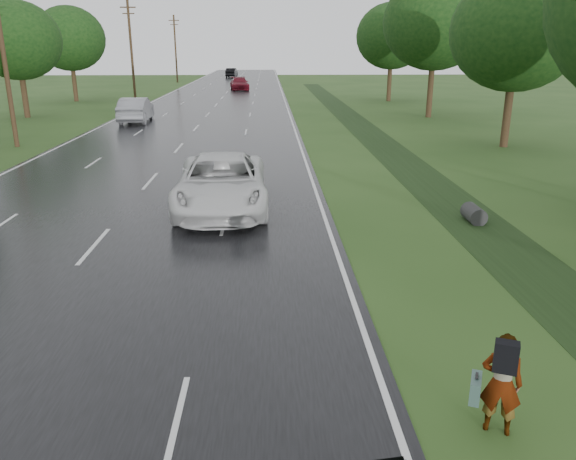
# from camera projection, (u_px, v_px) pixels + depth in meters

# --- Properties ---
(road) EXTENTS (14.00, 180.00, 0.04)m
(road) POSITION_uv_depth(u_px,v_px,m) (213.00, 109.00, 50.91)
(road) COLOR black
(road) RESTS_ON ground
(edge_stripe_east) EXTENTS (0.12, 180.00, 0.01)m
(edge_stripe_east) POSITION_uv_depth(u_px,v_px,m) (287.00, 108.00, 51.13)
(edge_stripe_east) COLOR silver
(edge_stripe_east) RESTS_ON road
(edge_stripe_west) EXTENTS (0.12, 180.00, 0.01)m
(edge_stripe_west) POSITION_uv_depth(u_px,v_px,m) (138.00, 109.00, 50.66)
(edge_stripe_west) COLOR silver
(edge_stripe_west) RESTS_ON road
(center_line) EXTENTS (0.12, 180.00, 0.01)m
(center_line) POSITION_uv_depth(u_px,v_px,m) (213.00, 108.00, 50.90)
(center_line) COLOR silver
(center_line) RESTS_ON road
(drainage_ditch) EXTENTS (2.20, 120.00, 0.56)m
(drainage_ditch) POSITION_uv_depth(u_px,v_px,m) (408.00, 166.00, 26.33)
(drainage_ditch) COLOR black
(drainage_ditch) RESTS_ON ground
(utility_pole_mid) EXTENTS (1.60, 0.26, 10.00)m
(utility_pole_mid) POSITION_uv_depth(u_px,v_px,m) (3.00, 50.00, 29.98)
(utility_pole_mid) COLOR #3A2A17
(utility_pole_mid) RESTS_ON ground
(utility_pole_far) EXTENTS (1.60, 0.26, 10.00)m
(utility_pole_far) POSITION_uv_depth(u_px,v_px,m) (131.00, 48.00, 58.47)
(utility_pole_far) COLOR #3A2A17
(utility_pole_far) RESTS_ON ground
(utility_pole_distant) EXTENTS (1.60, 0.26, 10.00)m
(utility_pole_distant) POSITION_uv_depth(u_px,v_px,m) (175.00, 48.00, 86.97)
(utility_pole_distant) COLOR #3A2A17
(utility_pole_distant) RESTS_ON ground
(tree_east_c) EXTENTS (7.00, 7.00, 9.29)m
(tree_east_c) POSITION_uv_depth(u_px,v_px,m) (517.00, 31.00, 29.69)
(tree_east_c) COLOR #3A2A17
(tree_east_c) RESTS_ON ground
(tree_east_d) EXTENTS (8.00, 8.00, 10.76)m
(tree_east_d) POSITION_uv_depth(u_px,v_px,m) (435.00, 22.00, 42.66)
(tree_east_d) COLOR #3A2A17
(tree_east_d) RESTS_ON ground
(tree_east_f) EXTENTS (7.20, 7.20, 9.62)m
(tree_east_f) POSITION_uv_depth(u_px,v_px,m) (392.00, 36.00, 56.19)
(tree_east_f) COLOR #3A2A17
(tree_east_f) RESTS_ON ground
(tree_west_d) EXTENTS (6.60, 6.60, 8.80)m
(tree_west_d) POSITION_uv_depth(u_px,v_px,m) (17.00, 40.00, 42.91)
(tree_west_d) COLOR #3A2A17
(tree_west_d) RESTS_ON ground
(tree_west_f) EXTENTS (7.00, 7.00, 9.29)m
(tree_west_f) POSITION_uv_depth(u_px,v_px,m) (69.00, 39.00, 56.09)
(tree_west_f) COLOR #3A2A17
(tree_west_f) RESTS_ON ground
(pedestrian) EXTENTS (0.77, 0.81, 1.59)m
(pedestrian) POSITION_uv_depth(u_px,v_px,m) (500.00, 382.00, 7.98)
(pedestrian) COLOR #A5998C
(pedestrian) RESTS_ON ground
(white_pickup) EXTENTS (3.24, 6.63, 1.81)m
(white_pickup) POSITION_uv_depth(u_px,v_px,m) (222.00, 183.00, 19.10)
(white_pickup) COLOR silver
(white_pickup) RESTS_ON road
(silver_sedan) EXTENTS (2.14, 5.50, 1.79)m
(silver_sedan) POSITION_uv_depth(u_px,v_px,m) (136.00, 110.00, 41.42)
(silver_sedan) COLOR gray
(silver_sedan) RESTS_ON road
(far_car_red) EXTENTS (2.86, 5.67, 1.58)m
(far_car_red) POSITION_uv_depth(u_px,v_px,m) (240.00, 84.00, 72.43)
(far_car_red) COLOR maroon
(far_car_red) RESTS_ON road
(far_car_dark) EXTENTS (2.09, 5.03, 1.62)m
(far_car_dark) POSITION_uv_depth(u_px,v_px,m) (232.00, 73.00, 102.77)
(far_car_dark) COLOR black
(far_car_dark) RESTS_ON road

